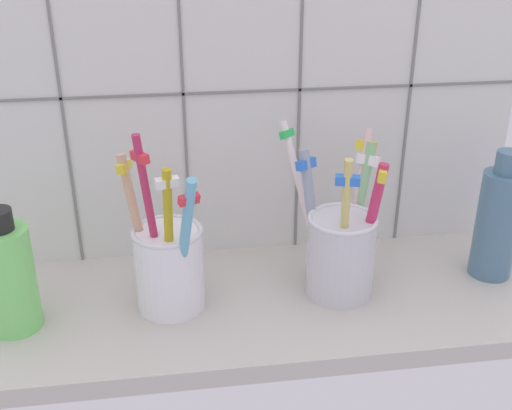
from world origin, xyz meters
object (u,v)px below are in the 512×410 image
Objects in this scene: toothbrush_cup_left at (168,261)px; ceramic_vase at (497,221)px; soap_bottle at (8,276)px; toothbrush_cup_right at (340,245)px.

toothbrush_cup_left is 1.31× the size of ceramic_vase.
ceramic_vase is 51.15cm from soap_bottle.
toothbrush_cup_left is at bearing 5.97° from soap_bottle.
ceramic_vase is at bearing 3.01° from soap_bottle.
ceramic_vase is at bearing 1.75° from toothbrush_cup_left.
ceramic_vase is at bearing 2.03° from toothbrush_cup_right.
toothbrush_cup_left reaches higher than toothbrush_cup_right.
toothbrush_cup_right reaches higher than soap_bottle.
ceramic_vase is 1.16× the size of soap_bottle.
toothbrush_cup_left is at bearing -178.25° from ceramic_vase.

